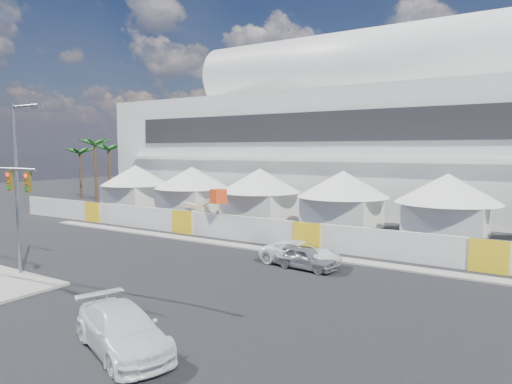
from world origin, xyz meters
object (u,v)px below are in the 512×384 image
Objects in this scene: boom_lift at (194,218)px; streetlight_median at (19,177)px; pickup_near at (123,330)px; pickup_curb at (301,253)px; lot_car_c at (204,216)px; sedan_silver at (306,258)px.

streetlight_median is at bearing -63.99° from boom_lift.
boom_lift is (-13.89, 20.65, 0.31)m from pickup_near.
pickup_curb reaches higher than lot_car_c.
lot_car_c is 0.45× the size of streetlight_median.
pickup_curb is 18.99m from lot_car_c.
pickup_near is at bearing -137.28° from lot_car_c.
pickup_curb is 14.72m from pickup_near.
pickup_near is (-0.59, -13.96, 0.12)m from sedan_silver.
pickup_curb is 0.63× the size of boom_lift.
pickup_curb is at bearing 49.49° from sedan_silver.
pickup_near reaches higher than pickup_curb.
pickup_near is (0.13, -14.72, 0.07)m from pickup_curb.
lot_car_c is at bearing 57.60° from pickup_curb.
sedan_silver is 0.91× the size of lot_car_c.
sedan_silver is 0.76× the size of pickup_curb.
pickup_curb is 0.96× the size of pickup_near.
pickup_near reaches higher than lot_car_c.
pickup_near is 24.89m from boom_lift.
boom_lift is (-1.20, 16.86, -4.68)m from streetlight_median.
pickup_curb is 14.99m from boom_lift.
boom_lift reaches higher than sedan_silver.
lot_car_c is (-16.17, 24.87, -0.16)m from pickup_near.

